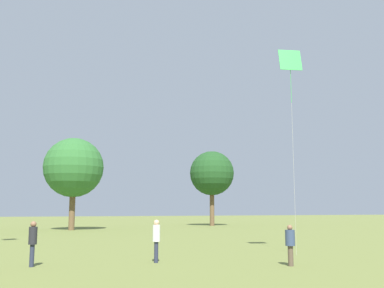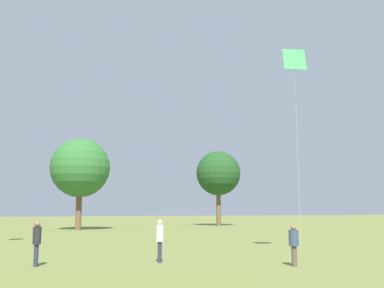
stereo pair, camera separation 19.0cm
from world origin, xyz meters
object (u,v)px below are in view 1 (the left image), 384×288
at_px(person_standing_2, 156,236).
at_px(kite_2, 290,64).
at_px(distant_tree_1, 74,168).
at_px(person_standing_0, 33,239).
at_px(distant_tree_0, 212,173).
at_px(person_standing_3, 290,242).

relative_size(person_standing_2, kite_2, 0.17).
bearing_deg(distant_tree_1, person_standing_0, -100.00).
relative_size(person_standing_0, distant_tree_0, 0.17).
xyz_separation_m(person_standing_3, kite_2, (2.83, 3.63, 8.76)).
distance_m(distant_tree_0, distant_tree_1, 20.63).
relative_size(person_standing_0, person_standing_2, 0.98).
bearing_deg(distant_tree_0, person_standing_2, -117.91).
xyz_separation_m(person_standing_3, distant_tree_0, (15.77, 41.46, 6.24)).
bearing_deg(person_standing_0, distant_tree_1, 59.87).
distance_m(person_standing_2, distant_tree_0, 43.87).
height_order(person_standing_0, kite_2, kite_2).
bearing_deg(distant_tree_0, person_standing_3, -110.82).
height_order(distant_tree_0, distant_tree_1, distant_tree_0).
height_order(kite_2, distant_tree_0, kite_2).
bearing_deg(person_standing_0, kite_2, -19.87).
height_order(person_standing_2, kite_2, kite_2).
bearing_deg(person_standing_0, person_standing_3, -40.83).
distance_m(person_standing_3, distant_tree_0, 44.79).
distance_m(kite_2, distant_tree_1, 32.38).
distance_m(person_standing_0, person_standing_3, 10.10).
xyz_separation_m(person_standing_2, distant_tree_1, (0.69, 32.10, 5.67)).
bearing_deg(kite_2, distant_tree_0, 130.34).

